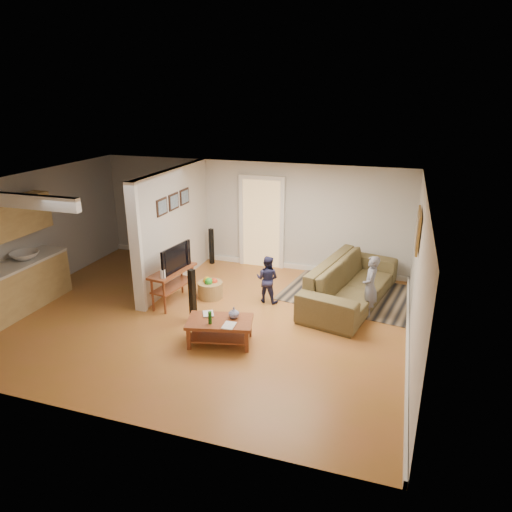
# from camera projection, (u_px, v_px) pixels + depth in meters

# --- Properties ---
(ground) EXTENTS (7.50, 7.50, 0.00)m
(ground) POSITION_uv_depth(u_px,v_px,m) (201.00, 316.00, 8.60)
(ground) COLOR #9C6927
(ground) RESTS_ON ground
(room_shell) EXTENTS (7.54, 6.02, 2.52)m
(room_shell) POSITION_uv_depth(u_px,v_px,m) (156.00, 231.00, 8.80)
(room_shell) COLOR beige
(room_shell) RESTS_ON ground
(area_rug) EXTENTS (3.02, 2.43, 0.01)m
(area_rug) POSITION_uv_depth(u_px,v_px,m) (352.00, 294.00, 9.55)
(area_rug) COLOR black
(area_rug) RESTS_ON ground
(sofa) EXTENTS (1.74, 3.05, 0.84)m
(sofa) POSITION_uv_depth(u_px,v_px,m) (349.00, 302.00, 9.21)
(sofa) COLOR #443B22
(sofa) RESTS_ON ground
(coffee_table) EXTENTS (1.19, 0.85, 0.64)m
(coffee_table) POSITION_uv_depth(u_px,v_px,m) (221.00, 325.00, 7.60)
(coffee_table) COLOR brown
(coffee_table) RESTS_ON ground
(tv_console) EXTENTS (0.58, 1.17, 0.96)m
(tv_console) POSITION_uv_depth(u_px,v_px,m) (173.00, 273.00, 8.95)
(tv_console) COLOR brown
(tv_console) RESTS_ON ground
(speaker_left) EXTENTS (0.13, 0.13, 1.02)m
(speaker_left) POSITION_uv_depth(u_px,v_px,m) (193.00, 296.00, 8.26)
(speaker_left) COLOR black
(speaker_left) RESTS_ON ground
(speaker_right) EXTENTS (0.11, 0.11, 0.89)m
(speaker_right) POSITION_uv_depth(u_px,v_px,m) (212.00, 246.00, 11.13)
(speaker_right) COLOR black
(speaker_right) RESTS_ON ground
(toy_basket) EXTENTS (0.51, 0.51, 0.46)m
(toy_basket) POSITION_uv_depth(u_px,v_px,m) (210.00, 289.00, 9.34)
(toy_basket) COLOR olive
(toy_basket) RESTS_ON ground
(child) EXTENTS (0.29, 0.44, 1.18)m
(child) POSITION_uv_depth(u_px,v_px,m) (368.00, 315.00, 8.65)
(child) COLOR slate
(child) RESTS_ON ground
(toddler) EXTENTS (0.50, 0.41, 0.97)m
(toddler) POSITION_uv_depth(u_px,v_px,m) (267.00, 301.00, 9.22)
(toddler) COLOR #212246
(toddler) RESTS_ON ground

